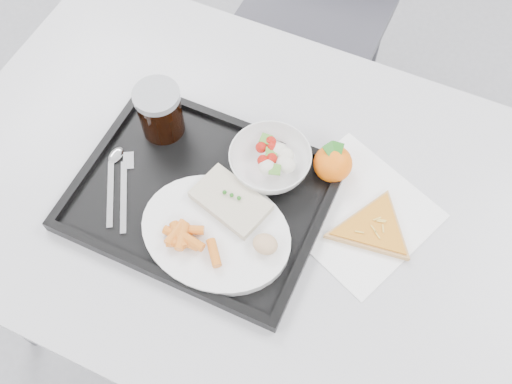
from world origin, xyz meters
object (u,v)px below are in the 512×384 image
tangerine (333,163)px  pizza_slice (374,228)px  salad_bowl (270,161)px  table (248,208)px  tray (202,196)px  dinner_plate (216,233)px  cola_glass (160,111)px

tangerine → pizza_slice: size_ratio=0.36×
salad_bowl → tangerine: (0.11, 0.05, -0.00)m
table → pizza_slice: size_ratio=4.69×
tray → pizza_slice: bearing=12.4°
table → dinner_plate: dinner_plate is taller
salad_bowl → cola_glass: cola_glass is taller
tangerine → table: bearing=-141.5°
dinner_plate → pizza_slice: bearing=27.7°
table → salad_bowl: (0.02, 0.06, 0.11)m
salad_bowl → cola_glass: size_ratio=1.41×
cola_glass → dinner_plate: bearing=-39.9°
dinner_plate → pizza_slice: (0.25, 0.13, -0.01)m
cola_glass → salad_bowl: bearing=0.7°
dinner_plate → tangerine: bearing=57.2°
salad_bowl → pizza_slice: salad_bowl is taller
table → tangerine: tangerine is taller
table → dinner_plate: bearing=-94.8°
pizza_slice → tangerine: bearing=143.9°
cola_glass → tangerine: size_ratio=1.17×
tangerine → salad_bowl: bearing=-157.0°
dinner_plate → salad_bowl: salad_bowl is taller
tray → dinner_plate: (0.06, -0.06, 0.02)m
dinner_plate → tangerine: size_ratio=2.92×
pizza_slice → table: bearing=-175.3°
tangerine → cola_glass: bearing=-171.7°
tangerine → pizza_slice: tangerine is taller
tangerine → pizza_slice: (0.11, -0.08, -0.02)m
salad_bowl → table: bearing=-110.1°
table → cola_glass: bearing=165.5°
dinner_plate → salad_bowl: 0.17m
tray → salad_bowl: size_ratio=2.96×
tray → tangerine: size_ratio=4.87×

